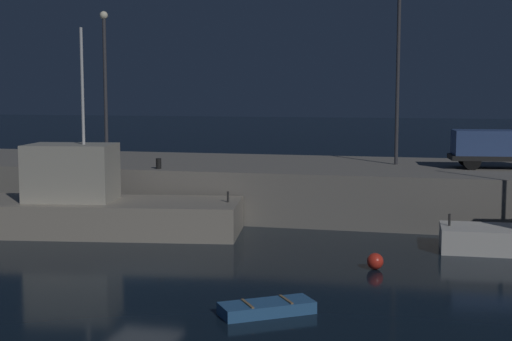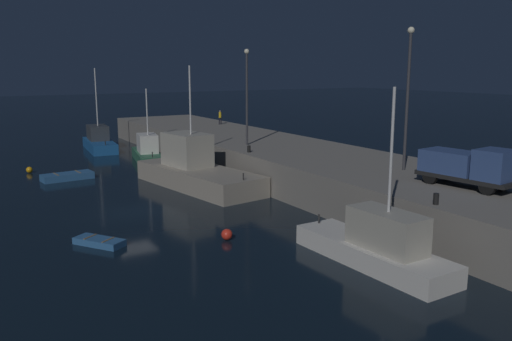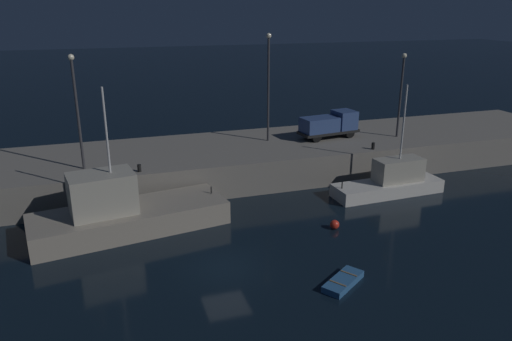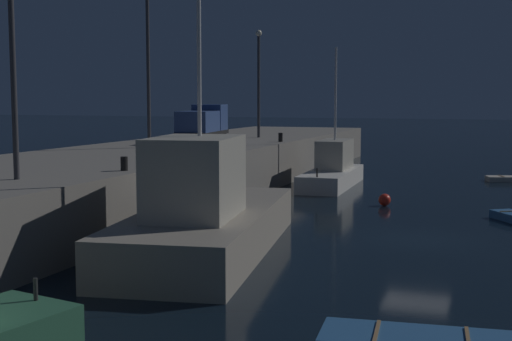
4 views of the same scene
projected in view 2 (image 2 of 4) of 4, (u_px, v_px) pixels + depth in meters
ground_plane at (134, 212)px, 35.13m from camera, size 320.00×320.00×0.00m
pier_quay at (320, 170)px, 42.43m from camera, size 76.31×10.56×2.65m
fishing_trawler_red at (147, 152)px, 53.83m from camera, size 8.13×3.77×7.34m
fishing_boat_blue at (377, 245)px, 25.48m from camera, size 8.97×2.83×8.54m
fishing_boat_white at (196, 170)px, 42.48m from camera, size 13.03×6.15×9.52m
fishing_boat_orange at (99, 141)px, 61.46m from camera, size 8.85×3.44×9.28m
dinghy_orange_near at (67, 176)px, 45.21m from camera, size 2.03×4.30×0.61m
dinghy_red_small at (99, 242)px, 28.61m from camera, size 2.93×2.47×0.40m
mooring_buoy_near at (29, 170)px, 48.12m from camera, size 0.56×0.56×0.56m
mooring_buoy_mid at (227, 234)px, 29.44m from camera, size 0.62×0.62×0.62m
lamp_post_west at (247, 90)px, 46.27m from camera, size 0.44×0.44×8.29m
lamp_post_east at (408, 89)px, 34.60m from camera, size 0.44×0.44×9.27m
utility_truck at (468, 166)px, 30.21m from camera, size 5.75×2.65×2.36m
dockworker at (220, 116)px, 63.79m from camera, size 0.40×0.42×1.67m
bollard_west at (436, 199)px, 26.58m from camera, size 0.28×0.28×0.58m
bollard_central at (249, 149)px, 42.91m from camera, size 0.28×0.28×0.54m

